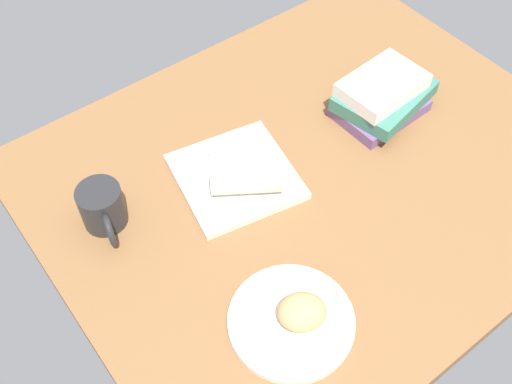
# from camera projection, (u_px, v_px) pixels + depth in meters

# --- Properties ---
(dining_table) EXTENTS (1.10, 0.90, 0.04)m
(dining_table) POSITION_uv_depth(u_px,v_px,m) (316.00, 174.00, 1.26)
(dining_table) COLOR brown
(dining_table) RESTS_ON ground
(round_plate) EXTENTS (0.22, 0.22, 0.01)m
(round_plate) POSITION_uv_depth(u_px,v_px,m) (291.00, 322.00, 1.03)
(round_plate) COLOR silver
(round_plate) RESTS_ON dining_table
(scone_pastry) EXTENTS (0.11, 0.10, 0.05)m
(scone_pastry) POSITION_uv_depth(u_px,v_px,m) (302.00, 312.00, 1.00)
(scone_pastry) COLOR tan
(scone_pastry) RESTS_ON round_plate
(square_plate) EXTENTS (0.26, 0.26, 0.02)m
(square_plate) POSITION_uv_depth(u_px,v_px,m) (236.00, 177.00, 1.22)
(square_plate) COLOR silver
(square_plate) RESTS_ON dining_table
(sauce_cup) EXTENTS (0.05, 0.05, 0.03)m
(sauce_cup) POSITION_uv_depth(u_px,v_px,m) (222.00, 154.00, 1.23)
(sauce_cup) COLOR silver
(sauce_cup) RESTS_ON square_plate
(breakfast_wrap) EXTENTS (0.15, 0.13, 0.07)m
(breakfast_wrap) POSITION_uv_depth(u_px,v_px,m) (246.00, 176.00, 1.17)
(breakfast_wrap) COLOR beige
(breakfast_wrap) RESTS_ON square_plate
(book_stack) EXTENTS (0.23, 0.19, 0.09)m
(book_stack) POSITION_uv_depth(u_px,v_px,m) (382.00, 96.00, 1.31)
(book_stack) COLOR #6B4C7A
(book_stack) RESTS_ON dining_table
(coffee_mug) EXTENTS (0.08, 0.13, 0.09)m
(coffee_mug) POSITION_uv_depth(u_px,v_px,m) (102.00, 208.00, 1.13)
(coffee_mug) COLOR #262628
(coffee_mug) RESTS_ON dining_table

